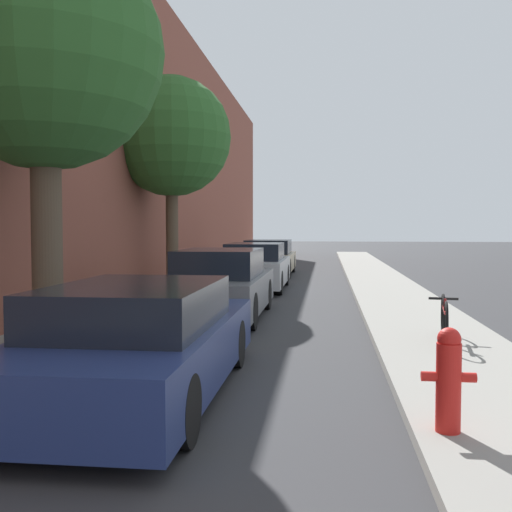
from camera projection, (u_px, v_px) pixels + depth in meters
ground_plane at (280, 298)px, 15.25m from camera, size 120.00×120.00×0.00m
sidewalk_left at (170, 294)px, 15.58m from camera, size 2.00×52.00×0.12m
sidewalk_right at (395, 297)px, 14.90m from camera, size 2.00×52.00×0.12m
building_facade_left at (118, 125)px, 15.52m from camera, size 0.70×52.00×8.99m
parked_car_navy at (140, 342)px, 6.35m from camera, size 1.79×4.57×1.23m
parked_car_grey at (221, 285)px, 11.84m from camera, size 1.72×4.34×1.38m
parked_car_silver at (256, 267)px, 17.25m from camera, size 1.74×4.20×1.36m
parked_car_champagne at (269, 258)px, 22.55m from camera, size 1.81×4.60×1.34m
street_tree_near at (44, 52)px, 8.34m from camera, size 3.37×3.37×5.88m
street_tree_far at (171, 137)px, 16.02m from camera, size 3.23×3.23×5.76m
fire_hydrant at (449, 378)px, 4.92m from camera, size 0.44×0.20×0.87m
bicycle at (444, 319)px, 8.77m from camera, size 0.44×1.62×0.67m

